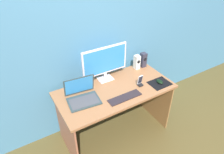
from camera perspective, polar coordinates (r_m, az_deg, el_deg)
ground_plane at (r=2.87m, az=0.76°, el=-14.85°), size 8.00×8.00×0.00m
wall_back at (r=2.42m, az=-4.21°, el=11.79°), size 6.00×0.04×2.50m
desk at (r=2.47m, az=0.86°, el=-6.14°), size 1.35×0.66×0.72m
monitor at (r=2.41m, az=-1.93°, el=4.16°), size 0.57×0.14×0.44m
speaker_right at (r=2.78m, az=8.67°, el=4.73°), size 0.07×0.07×0.20m
speaker_near_monitor at (r=2.72m, az=6.91°, el=4.11°), size 0.07×0.08×0.19m
laptop at (r=2.22m, az=-8.22°, el=-5.19°), size 0.36×0.31×0.24m
keyboard_external at (r=2.25m, az=3.57°, el=-5.67°), size 0.39×0.11×0.01m
mousepad at (r=2.53m, az=13.05°, el=-1.69°), size 0.25×0.20×0.00m
mouse at (r=2.52m, az=13.07°, el=-1.23°), size 0.06×0.10×0.04m
phone_in_dock at (r=2.43m, az=7.79°, el=-1.39°), size 0.06×0.05×0.14m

